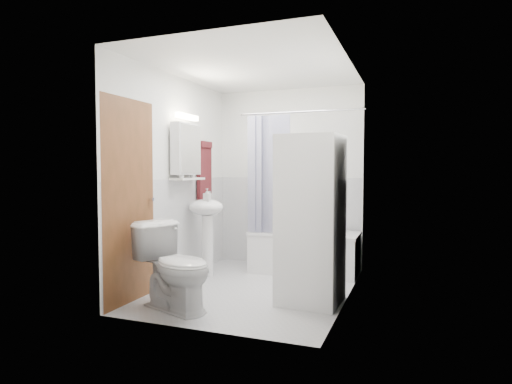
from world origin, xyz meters
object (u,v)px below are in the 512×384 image
(toilet, at_px, (176,267))
(bathtub, at_px, (305,250))
(sink, at_px, (206,219))
(washer_dryer, at_px, (311,219))

(toilet, bearing_deg, bathtub, -2.56)
(bathtub, xyz_separation_m, toilet, (-0.78, -1.83, 0.11))
(sink, bearing_deg, bathtub, 29.39)
(washer_dryer, bearing_deg, toilet, -146.90)
(sink, height_order, toilet, sink)
(bathtub, height_order, sink, sink)
(toilet, bearing_deg, sink, 34.36)
(bathtub, distance_m, washer_dryer, 1.34)
(bathtub, distance_m, sink, 1.31)
(bathtub, relative_size, toilet, 1.66)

